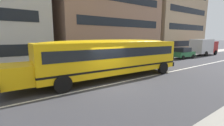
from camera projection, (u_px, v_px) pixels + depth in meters
name	position (u px, v px, depth m)	size (l,w,h in m)	color
ground_plane	(110.00, 85.00, 10.46)	(400.00, 400.00, 0.00)	#38383D
sidewalk_far	(70.00, 68.00, 16.30)	(120.00, 3.00, 0.01)	gray
lane_centreline	(110.00, 84.00, 10.45)	(110.00, 0.16, 0.01)	silver
school_bus	(111.00, 56.00, 11.86)	(13.30, 3.45, 2.96)	yellow
parked_car_green_by_entrance	(183.00, 53.00, 23.47)	(3.95, 1.97, 1.64)	#236038
box_truck	(204.00, 46.00, 27.62)	(6.06, 2.50, 2.82)	maroon
apartment_block_far_right	(164.00, 14.00, 35.33)	(14.88, 11.79, 16.50)	tan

